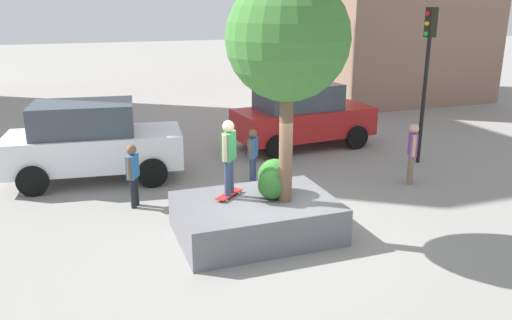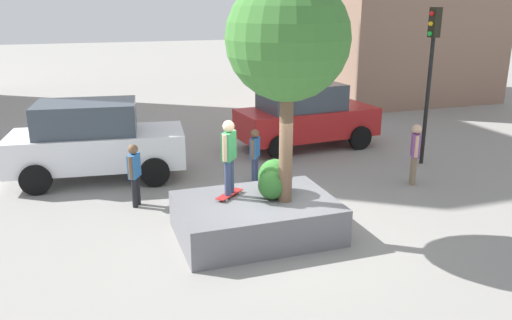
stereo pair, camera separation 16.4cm
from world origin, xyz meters
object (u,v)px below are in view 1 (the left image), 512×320
object	(u,v)px
plaza_tree	(288,40)
traffic_light_corner	(427,60)
pedestrian_crossing	(253,152)
planter_ledge	(256,218)
skateboarder	(229,152)
police_car	(92,141)
sedan_parked	(302,115)
passerby_with_bag	(133,171)
skateboard	(229,194)
bystander_watching	(412,149)

from	to	relation	value
plaza_tree	traffic_light_corner	bearing A→B (deg)	30.02
pedestrian_crossing	plaza_tree	bearing A→B (deg)	-98.21
planter_ledge	skateboarder	world-z (taller)	skateboarder
police_car	plaza_tree	bearing A→B (deg)	-54.91
plaza_tree	pedestrian_crossing	size ratio (longest dim) A/B	3.02
sedan_parked	traffic_light_corner	xyz separation A→B (m)	(2.69, -2.91, 2.07)
passerby_with_bag	planter_ledge	bearing A→B (deg)	-48.27
sedan_parked	pedestrian_crossing	world-z (taller)	sedan_parked
plaza_tree	skateboarder	xyz separation A→B (m)	(-1.05, 0.59, -2.32)
skateboard	sedan_parked	distance (m)	7.25
planter_ledge	skateboard	distance (m)	0.76
traffic_light_corner	bystander_watching	size ratio (longest dim) A/B	2.78
police_car	passerby_with_bag	size ratio (longest dim) A/B	3.15
skateboarder	pedestrian_crossing	size ratio (longest dim) A/B	1.07
planter_ledge	traffic_light_corner	world-z (taller)	traffic_light_corner
police_car	pedestrian_crossing	distance (m)	4.51
plaza_tree	passerby_with_bag	bearing A→B (deg)	136.11
skateboard	bystander_watching	bearing A→B (deg)	13.24
police_car	pedestrian_crossing	xyz separation A→B (m)	(4.16, -1.73, -0.25)
sedan_parked	bystander_watching	distance (m)	4.64
sedan_parked	traffic_light_corner	bearing A→B (deg)	-47.34
plaza_tree	skateboarder	world-z (taller)	plaza_tree
sedan_parked	bystander_watching	bearing A→B (deg)	-74.03
bystander_watching	passerby_with_bag	xyz separation A→B (m)	(-7.43, 0.81, -0.06)
passerby_with_bag	plaza_tree	bearing A→B (deg)	-43.89
skateboarder	bystander_watching	distance (m)	5.85
planter_ledge	bystander_watching	size ratio (longest dim) A/B	1.97
planter_ledge	traffic_light_corner	bearing A→B (deg)	26.40
planter_ledge	skateboard	xyz separation A→B (m)	(-0.47, 0.39, 0.46)
planter_ledge	skateboarder	bearing A→B (deg)	140.14
skateboard	pedestrian_crossing	world-z (taller)	pedestrian_crossing
skateboard	sedan_parked	bearing A→B (deg)	52.98
police_car	skateboard	bearing A→B (deg)	-60.54
police_car	traffic_light_corner	size ratio (longest dim) A/B	1.06
skateboarder	bystander_watching	size ratio (longest dim) A/B	0.96
skateboard	skateboarder	distance (m)	0.95
police_car	bystander_watching	distance (m)	8.88
police_car	sedan_parked	world-z (taller)	police_car
planter_ledge	skateboarder	distance (m)	1.53
police_car	pedestrian_crossing	size ratio (longest dim) A/B	3.28
plaza_tree	skateboard	distance (m)	3.49
skateboarder	pedestrian_crossing	xyz separation A→B (m)	(1.55, 2.89, -0.93)
skateboard	police_car	size ratio (longest dim) A/B	0.15
planter_ledge	police_car	size ratio (longest dim) A/B	0.67
traffic_light_corner	passerby_with_bag	world-z (taller)	traffic_light_corner
planter_ledge	passerby_with_bag	distance (m)	3.43
traffic_light_corner	passerby_with_bag	bearing A→B (deg)	-175.27
traffic_light_corner	pedestrian_crossing	world-z (taller)	traffic_light_corner
planter_ledge	pedestrian_crossing	size ratio (longest dim) A/B	2.20
skateboard	bystander_watching	distance (m)	5.79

